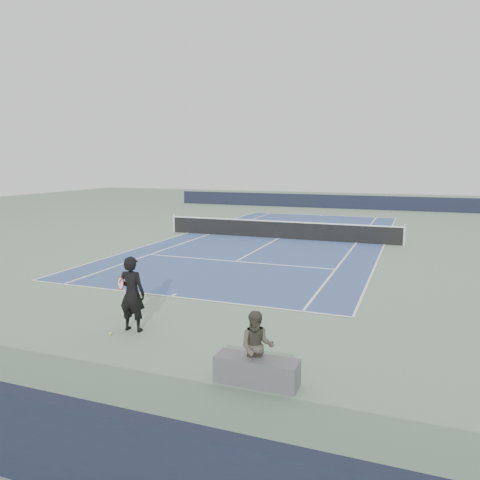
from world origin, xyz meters
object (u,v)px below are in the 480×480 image
(tennis_player, at_px, (132,294))
(spectator_bench, at_px, (257,358))
(tennis_net, at_px, (279,229))
(tennis_ball, at_px, (110,334))

(tennis_player, bearing_deg, spectator_bench, -22.79)
(tennis_player, bearing_deg, tennis_net, 92.16)
(tennis_net, xyz_separation_m, tennis_ball, (0.22, -15.22, -0.47))
(tennis_net, bearing_deg, tennis_ball, -89.19)
(spectator_bench, bearing_deg, tennis_net, 104.72)
(tennis_player, xyz_separation_m, spectator_bench, (3.74, -1.57, -0.43))
(tennis_net, height_order, tennis_ball, tennis_net)
(tennis_player, xyz_separation_m, tennis_ball, (-0.34, -0.45, -0.90))
(tennis_ball, bearing_deg, tennis_player, 52.83)
(tennis_player, distance_m, spectator_bench, 4.08)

